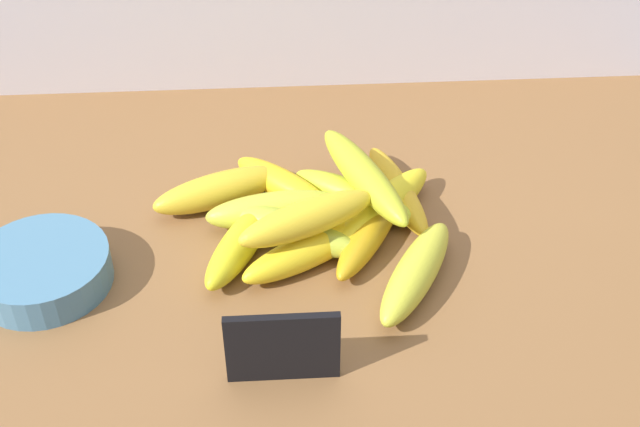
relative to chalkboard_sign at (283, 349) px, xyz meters
The scene contains 17 objects.
counter_top 18.53cm from the chalkboard_sign, 83.09° to the left, with size 110.00×76.00×3.00cm, color brown.
chalkboard_sign is the anchor object (origin of this frame).
fruit_bowl 29.94cm from the chalkboard_sign, 150.10° to the left, with size 14.83×14.83×3.87cm, color teal.
banana_0 26.08cm from the chalkboard_sign, 62.00° to the left, with size 19.17×4.21×4.21cm, color yellow.
banana_1 27.43cm from the chalkboard_sign, 69.93° to the left, with size 17.23×3.86×3.86cm, color gold.
banana_2 28.69cm from the chalkboard_sign, 104.06° to the left, with size 16.96×4.36×4.36cm, color gold.
banana_3 23.81cm from the chalkboard_sign, 73.74° to the left, with size 15.57×4.12×4.12cm, color yellow.
banana_4 19.84cm from the chalkboard_sign, 86.62° to the left, with size 17.74×4.28×4.28cm, color #A4B232.
banana_5 21.99cm from the chalkboard_sign, 61.15° to the left, with size 17.64×3.64×3.64cm, color #C39317.
banana_6 18.92cm from the chalkboard_sign, 38.64° to the left, with size 17.59×4.29×4.29cm, color gold.
banana_7 30.85cm from the chalkboard_sign, 61.39° to the left, with size 18.27×3.43×3.43cm, color gold.
banana_8 18.60cm from the chalkboard_sign, 104.11° to the left, with size 15.23×3.97×3.97cm, color yellow.
banana_9 23.50cm from the chalkboard_sign, 90.49° to the left, with size 16.75×4.39×4.39cm, color gold.
banana_10 16.52cm from the chalkboard_sign, 78.98° to the left, with size 16.83×3.95×3.95cm, color yellow.
banana_11 28.53cm from the chalkboard_sign, 88.04° to the left, with size 16.26×3.79×3.79cm, color yellow.
banana_12 17.45cm from the chalkboard_sign, 79.32° to the left, with size 16.65×4.09×4.09cm, color gold.
banana_13 26.87cm from the chalkboard_sign, 67.50° to the left, with size 20.20×3.87×3.87cm, color gold.
Camera 1 is at (-1.88, -72.02, 67.64)cm, focal length 47.33 mm.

